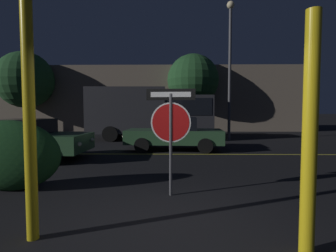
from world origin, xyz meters
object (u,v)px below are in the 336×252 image
Objects in this scene: passing_car_2 at (27,139)px; delivery_truck at (152,112)px; yellow_pole_left at (29,111)px; yellow_pole_right at (310,135)px; tree_1 at (25,80)px; stop_sign at (171,121)px; hedge_bush_1 at (9,155)px; tree_2 at (193,80)px; passing_car_3 at (175,134)px; street_lamp at (230,56)px.

delivery_truck is (3.79, 6.31, 0.92)m from passing_car_2.
yellow_pole_right is (3.40, -0.29, -0.27)m from yellow_pole_left.
yellow_pole_left is 0.55× the size of tree_1.
yellow_pole_left reaches higher than passing_car_2.
stop_sign is 2.55m from yellow_pole_left.
hedge_bush_1 is 16.15m from tree_2.
tree_1 is (-12.72, 16.77, 2.58)m from yellow_pole_right.
stop_sign reaches higher than passing_car_3.
yellow_pole_right is at bearing 12.07° from delivery_truck.
tree_1 is at bearing 118.21° from hedge_bush_1.
hedge_bush_1 is at bearing 154.83° from yellow_pole_right.
delivery_truck is at bearing -25.06° from tree_1.
hedge_bush_1 is 0.53× the size of passing_car_2.
passing_car_3 is 4.33m from delivery_truck.
street_lamp reaches higher than passing_car_2.
yellow_pole_right is 0.46× the size of tree_1.
passing_car_2 is 0.69× the size of tree_2.
stop_sign is 10.65m from street_lamp.
yellow_pole_left is (-1.79, -1.80, 0.20)m from stop_sign.
passing_car_2 is at bearing 147.44° from stop_sign.
stop_sign is 0.27× the size of street_lamp.
tree_2 is at bearing 71.55° from hedge_bush_1.
stop_sign is 2.64m from yellow_pole_right.
passing_car_3 is at bearing -130.17° from street_lamp.
yellow_pole_right reaches higher than stop_sign.
yellow_pole_right is at bearing -166.67° from passing_car_3.
tree_1 is (-14.33, 5.05, -0.72)m from street_lamp.
street_lamp is (1.61, 11.72, 3.29)m from yellow_pole_right.
tree_1 is at bearing 119.52° from yellow_pole_left.
delivery_truck reaches higher than passing_car_3.
yellow_pole_left is 2.76m from hedge_bush_1.
tree_2 is at bearing 89.95° from yellow_pole_right.
street_lamp is (6.60, 9.37, 3.96)m from hedge_bush_1.
passing_car_2 and passing_car_3 have the same top height.
passing_car_2 is at bearing 114.30° from hedge_bush_1.
passing_car_3 is 0.70× the size of tree_2.
tree_2 reaches higher than passing_car_3.
delivery_truck is (-1.29, 4.03, 0.93)m from passing_car_3.
street_lamp is (3.08, 3.65, 4.01)m from passing_car_3.
passing_car_2 is at bearing -119.59° from tree_2.
delivery_truck is (-2.76, 12.10, 0.22)m from yellow_pole_right.
yellow_pole_right is 0.67× the size of passing_car_3.
tree_1 reaches higher than tree_2.
yellow_pole_right is 8.77m from passing_car_2.
stop_sign is at bearing 55.11° from passing_car_2.
yellow_pole_left is at bearing -60.48° from tree_1.
hedge_bush_1 is 0.36× the size of tree_1.
delivery_truck is at bearing 86.89° from yellow_pole_left.
passing_car_2 is 0.68× the size of tree_1.
yellow_pole_left is at bearing 175.04° from yellow_pole_right.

